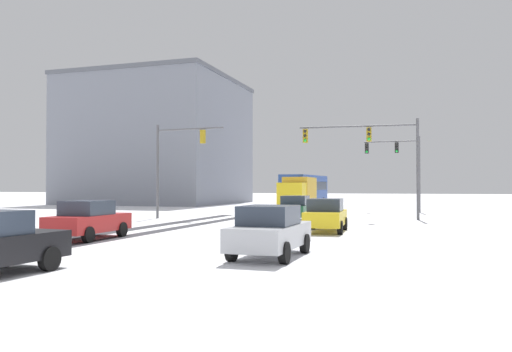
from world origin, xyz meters
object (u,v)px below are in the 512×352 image
at_px(car_yellow_cab_second, 326,215).
at_px(car_red_third, 89,220).
at_px(car_silver_fourth, 270,231).
at_px(bus_oncoming, 305,188).
at_px(traffic_signal_near_right, 374,147).
at_px(box_truck_delivery, 298,193).
at_px(traffic_signal_near_left, 175,155).
at_px(car_dark_green_lead, 296,208).
at_px(office_building_far_left_block, 159,142).
at_px(traffic_signal_far_right, 400,159).

xyz_separation_m(car_yellow_cab_second, car_red_third, (-8.87, -6.51, 0.00)).
bearing_deg(car_silver_fourth, car_yellow_cab_second, 89.69).
bearing_deg(bus_oncoming, car_red_third, -92.17).
xyz_separation_m(traffic_signal_near_right, box_truck_delivery, (-7.50, 10.50, -3.07)).
distance_m(traffic_signal_near_right, bus_oncoming, 22.33).
bearing_deg(traffic_signal_near_right, box_truck_delivery, 125.52).
bearing_deg(traffic_signal_near_left, car_dark_green_lead, 3.75).
bearing_deg(car_red_third, box_truck_delivery, 83.52).
relative_size(car_red_third, office_building_far_left_block, 0.21).
relative_size(traffic_signal_near_left, bus_oncoming, 0.59).
height_order(traffic_signal_far_right, bus_oncoming, traffic_signal_far_right).
xyz_separation_m(traffic_signal_far_right, car_yellow_cab_second, (-2.62, -20.91, -3.77)).
relative_size(traffic_signal_near_right, car_dark_green_lead, 1.81).
distance_m(car_dark_green_lead, car_yellow_cab_second, 8.09).
relative_size(car_silver_fourth, office_building_far_left_block, 0.21).
bearing_deg(car_silver_fourth, traffic_signal_near_right, 84.93).
height_order(traffic_signal_near_right, box_truck_delivery, traffic_signal_near_right).
height_order(car_dark_green_lead, bus_oncoming, bus_oncoming).
height_order(car_dark_green_lead, box_truck_delivery, box_truck_delivery).
relative_size(traffic_signal_near_right, car_red_third, 1.81).
bearing_deg(box_truck_delivery, car_silver_fourth, -78.35).
xyz_separation_m(car_dark_green_lead, office_building_far_left_block, (-25.18, 27.76, 7.24)).
xyz_separation_m(car_yellow_cab_second, office_building_far_left_block, (-28.48, 35.14, 7.24)).
bearing_deg(traffic_signal_near_left, box_truck_delivery, 65.14).
distance_m(traffic_signal_near_right, car_dark_green_lead, 6.36).
bearing_deg(box_truck_delivery, traffic_signal_far_right, 11.28).
relative_size(car_silver_fourth, bus_oncoming, 0.37).
distance_m(traffic_signal_near_right, traffic_signal_far_right, 12.26).
bearing_deg(traffic_signal_near_left, traffic_signal_near_right, 8.03).
height_order(traffic_signal_far_right, car_yellow_cab_second, traffic_signal_far_right).
bearing_deg(traffic_signal_near_left, bus_oncoming, 79.35).
bearing_deg(traffic_signal_near_left, car_yellow_cab_second, -30.33).
relative_size(car_yellow_cab_second, car_silver_fourth, 1.02).
height_order(car_red_third, box_truck_delivery, box_truck_delivery).
xyz_separation_m(car_dark_green_lead, box_truck_delivery, (-2.64, 11.82, 0.82)).
relative_size(traffic_signal_near_left, car_silver_fourth, 1.58).
bearing_deg(car_red_third, traffic_signal_near_left, 101.90).
bearing_deg(traffic_signal_far_right, car_yellow_cab_second, -97.15).
height_order(traffic_signal_near_right, bus_oncoming, traffic_signal_near_right).
distance_m(traffic_signal_near_left, box_truck_delivery, 13.91).
xyz_separation_m(car_red_third, car_silver_fourth, (8.81, -2.89, 0.00)).
bearing_deg(traffic_signal_near_right, office_building_far_left_block, 138.64).
distance_m(box_truck_delivery, office_building_far_left_block, 28.34).
distance_m(car_red_third, office_building_far_left_block, 46.60).
relative_size(traffic_signal_far_right, car_silver_fourth, 1.58).
bearing_deg(car_yellow_cab_second, car_silver_fourth, -90.31).
height_order(traffic_signal_near_left, car_dark_green_lead, traffic_signal_near_left).
bearing_deg(traffic_signal_near_right, car_red_third, -124.42).
distance_m(traffic_signal_near_right, car_yellow_cab_second, 9.66).
relative_size(car_dark_green_lead, car_yellow_cab_second, 1.00).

